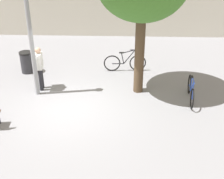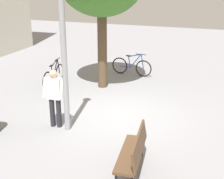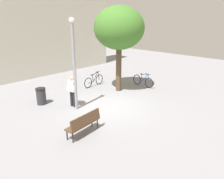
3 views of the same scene
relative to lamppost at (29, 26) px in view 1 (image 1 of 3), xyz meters
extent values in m
plane|color=gray|center=(1.41, -1.01, -2.56)|extent=(36.00, 36.00, 0.00)
cylinder|color=gray|center=(0.00, 0.00, -0.40)|extent=(0.15, 0.15, 4.30)
cylinder|color=#232328|center=(0.07, 0.30, -2.13)|extent=(0.14, 0.14, 0.85)
cylinder|color=#232328|center=(0.05, 0.49, -2.13)|extent=(0.14, 0.14, 0.85)
cube|color=white|center=(0.06, 0.40, -1.41)|extent=(0.25, 0.42, 0.60)
sphere|color=tan|center=(0.06, 0.40, -1.00)|extent=(0.22, 0.22, 0.22)
cylinder|color=white|center=(0.03, 0.14, -1.38)|extent=(0.24, 0.11, 0.55)
cylinder|color=white|center=(-0.01, 0.64, -1.38)|extent=(0.24, 0.11, 0.55)
cylinder|color=#4E3B28|center=(3.71, 0.38, -1.12)|extent=(0.35, 0.35, 2.87)
torus|color=black|center=(5.48, -0.79, -2.20)|extent=(0.13, 0.71, 0.71)
torus|color=black|center=(5.60, 0.31, -2.20)|extent=(0.13, 0.71, 0.71)
cylinder|color=blue|center=(5.52, -0.42, -1.92)|extent=(0.09, 0.50, 0.64)
cylinder|color=blue|center=(5.52, -0.37, -1.68)|extent=(0.10, 0.58, 0.18)
cylinder|color=blue|center=(5.55, -0.14, -1.99)|extent=(0.05, 0.14, 0.48)
cylinder|color=blue|center=(5.57, 0.06, -2.23)|extent=(0.09, 0.50, 0.04)
cylinder|color=blue|center=(5.49, -0.72, -1.92)|extent=(0.05, 0.17, 0.63)
cube|color=black|center=(5.55, -0.09, -1.73)|extent=(0.10, 0.21, 0.04)
cylinder|color=blue|center=(5.49, -0.66, -1.61)|extent=(0.08, 0.44, 0.03)
torus|color=black|center=(3.76, 2.26, -2.20)|extent=(0.71, 0.10, 0.71)
torus|color=black|center=(2.67, 2.19, -2.20)|extent=(0.71, 0.10, 0.71)
cylinder|color=black|center=(3.40, 2.24, -1.92)|extent=(0.50, 0.07, 0.64)
cylinder|color=black|center=(3.35, 2.24, -1.68)|extent=(0.58, 0.08, 0.18)
cylinder|color=black|center=(3.11, 2.22, -1.99)|extent=(0.14, 0.05, 0.48)
cylinder|color=black|center=(2.91, 2.21, -2.23)|extent=(0.50, 0.07, 0.04)
cylinder|color=black|center=(3.70, 2.26, -1.92)|extent=(0.17, 0.05, 0.63)
cube|color=black|center=(3.06, 2.22, -1.73)|extent=(0.21, 0.09, 0.04)
cylinder|color=black|center=(3.63, 2.25, -1.61)|extent=(0.44, 0.06, 0.03)
cylinder|color=#2D2D33|center=(-0.93, 1.91, -2.14)|extent=(0.51, 0.51, 0.83)
cylinder|color=black|center=(-0.93, 1.91, -1.68)|extent=(0.53, 0.53, 0.08)
camera|label=1|loc=(3.14, -9.74, 2.78)|focal=48.47mm
camera|label=2|loc=(-7.16, -3.85, 1.53)|focal=51.19mm
camera|label=3|loc=(-6.25, -8.48, 2.05)|focal=34.50mm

